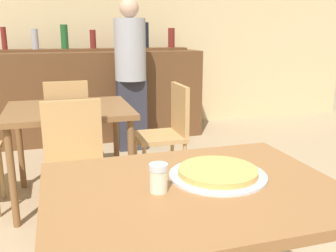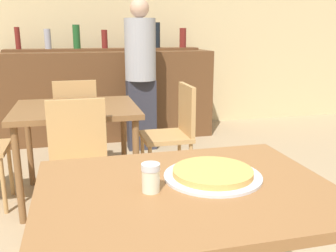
# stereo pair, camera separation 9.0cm
# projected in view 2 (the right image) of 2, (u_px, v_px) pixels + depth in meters

# --- Properties ---
(wall_back) EXTENTS (8.00, 0.05, 2.80)m
(wall_back) POSITION_uv_depth(u_px,v_px,m) (102.00, 25.00, 4.96)
(wall_back) COLOR #D1B784
(wall_back) RESTS_ON ground_plane
(dining_table_near) EXTENTS (1.14, 0.87, 0.74)m
(dining_table_near) POSITION_uv_depth(u_px,v_px,m) (186.00, 204.00, 1.46)
(dining_table_near) COLOR brown
(dining_table_near) RESTS_ON ground_plane
(dining_table_far) EXTENTS (0.94, 0.82, 0.75)m
(dining_table_far) POSITION_uv_depth(u_px,v_px,m) (76.00, 118.00, 2.93)
(dining_table_far) COLOR brown
(dining_table_far) RESTS_ON ground_plane
(bar_counter) EXTENTS (2.60, 0.56, 1.08)m
(bar_counter) POSITION_uv_depth(u_px,v_px,m) (108.00, 95.00, 4.69)
(bar_counter) COLOR brown
(bar_counter) RESTS_ON ground_plane
(bar_back_shelf) EXTENTS (2.39, 0.24, 0.35)m
(bar_back_shelf) POSITION_uv_depth(u_px,v_px,m) (107.00, 45.00, 4.68)
(bar_back_shelf) COLOR brown
(bar_back_shelf) RESTS_ON bar_counter
(chair_far_side_front) EXTENTS (0.40, 0.40, 0.90)m
(chair_far_side_front) POSITION_uv_depth(u_px,v_px,m) (79.00, 159.00, 2.41)
(chair_far_side_front) COLOR tan
(chair_far_side_front) RESTS_ON ground_plane
(chair_far_side_back) EXTENTS (0.40, 0.40, 0.90)m
(chair_far_side_back) POSITION_uv_depth(u_px,v_px,m) (76.00, 119.00, 3.51)
(chair_far_side_back) COLOR tan
(chair_far_side_back) RESTS_ON ground_plane
(chair_far_side_right) EXTENTS (0.40, 0.40, 0.90)m
(chair_far_side_right) POSITION_uv_depth(u_px,v_px,m) (175.00, 129.00, 3.15)
(chair_far_side_right) COLOR tan
(chair_far_side_right) RESTS_ON ground_plane
(pizza_tray) EXTENTS (0.40, 0.40, 0.04)m
(pizza_tray) POSITION_uv_depth(u_px,v_px,m) (213.00, 174.00, 1.52)
(pizza_tray) COLOR silver
(pizza_tray) RESTS_ON dining_table_near
(cheese_shaker) EXTENTS (0.07, 0.07, 0.11)m
(cheese_shaker) POSITION_uv_depth(u_px,v_px,m) (151.00, 177.00, 1.38)
(cheese_shaker) COLOR beige
(cheese_shaker) RESTS_ON dining_table_near
(person_standing) EXTENTS (0.34, 0.34, 1.66)m
(person_standing) POSITION_uv_depth(u_px,v_px,m) (141.00, 70.00, 4.14)
(person_standing) COLOR #2D2D38
(person_standing) RESTS_ON ground_plane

